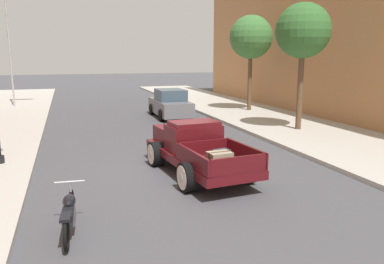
{
  "coord_description": "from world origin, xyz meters",
  "views": [
    {
      "loc": [
        -3.37,
        -11.44,
        3.53
      ],
      "look_at": [
        0.61,
        0.8,
        1.0
      ],
      "focal_mm": 36.13,
      "sensor_mm": 36.0,
      "label": 1
    }
  ],
  "objects": [
    {
      "name": "flagpole",
      "position": [
        -6.6,
        17.38,
        5.77
      ],
      "size": [
        1.74,
        0.16,
        9.16
      ],
      "color": "#B2B2B7",
      "rests_on": "sidewalk_left"
    },
    {
      "name": "sidewalk_right",
      "position": [
        7.25,
        0.0,
        0.07
      ],
      "size": [
        5.5,
        64.0,
        0.15
      ],
      "primitive_type": "cube",
      "color": "#B7B2A8",
      "rests_on": "ground"
    },
    {
      "name": "hotrod_truck_maroon",
      "position": [
        0.29,
        -0.46,
        0.75
      ],
      "size": [
        2.48,
        5.04,
        1.58
      ],
      "color": "#510F14",
      "rests_on": "ground"
    },
    {
      "name": "ground_plane",
      "position": [
        0.0,
        0.0,
        0.0
      ],
      "size": [
        140.0,
        140.0,
        0.0
      ],
      "primitive_type": "plane",
      "color": "#47474C"
    },
    {
      "name": "street_tree_nearest",
      "position": [
        6.95,
        4.08,
        4.62
      ],
      "size": [
        2.49,
        2.49,
        5.76
      ],
      "color": "brown",
      "rests_on": "sidewalk_right"
    },
    {
      "name": "building_right_storefront",
      "position": [
        16.0,
        9.17,
        5.74
      ],
      "size": [
        12.0,
        28.0,
        11.48
      ],
      "primitive_type": "cube",
      "color": "#B27A4C",
      "rests_on": "ground"
    },
    {
      "name": "street_tree_second",
      "position": [
        7.7,
        10.8,
        4.66
      ],
      "size": [
        2.68,
        2.68,
        5.88
      ],
      "color": "brown",
      "rests_on": "sidewalk_right"
    },
    {
      "name": "motorcycle_parked",
      "position": [
        -3.47,
        -3.74,
        0.44
      ],
      "size": [
        0.62,
        2.12,
        0.93
      ],
      "color": "black",
      "rests_on": "ground"
    },
    {
      "name": "car_background_grey",
      "position": [
        2.36,
        10.36,
        0.77
      ],
      "size": [
        1.89,
        4.31,
        1.65
      ],
      "color": "slate",
      "rests_on": "ground"
    }
  ]
}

